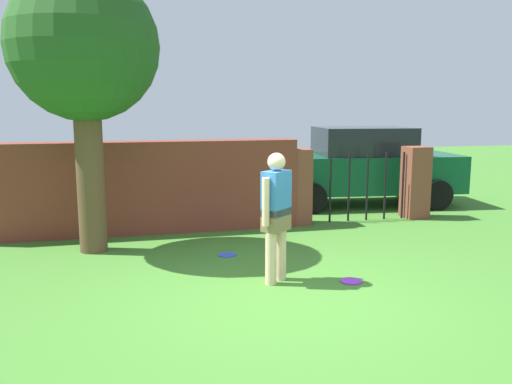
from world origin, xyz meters
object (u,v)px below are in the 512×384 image
(person, at_px, (276,212))
(frisbee_purple, at_px, (351,281))
(frisbee_blue, at_px, (227,255))
(tree, at_px, (84,51))
(car, at_px, (362,166))

(person, relative_size, frisbee_purple, 6.00)
(frisbee_blue, height_order, frisbee_purple, same)
(tree, bearing_deg, frisbee_blue, -20.82)
(person, bearing_deg, frisbee_purple, 124.91)
(tree, bearing_deg, car, 24.93)
(tree, xyz_separation_m, car, (5.62, 2.61, -2.10))
(frisbee_blue, distance_m, frisbee_purple, 2.01)
(tree, height_order, person, tree)
(car, relative_size, frisbee_blue, 16.13)
(car, xyz_separation_m, frisbee_purple, (-2.40, -4.88, -0.85))
(frisbee_blue, xyz_separation_m, frisbee_purple, (1.29, -1.54, 0.00))
(car, distance_m, frisbee_purple, 5.51)
(tree, bearing_deg, person, -41.59)
(person, relative_size, frisbee_blue, 6.00)
(frisbee_purple, bearing_deg, car, 63.78)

